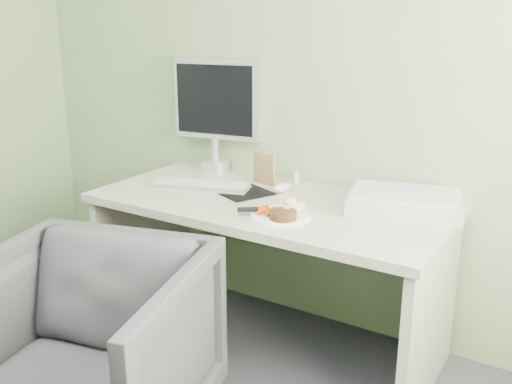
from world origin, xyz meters
The scene contains 15 objects.
wall_back centered at (0.00, 2.00, 1.35)m, with size 3.50×3.50×0.00m, color #85A070.
desk centered at (0.00, 1.62, 0.55)m, with size 1.60×0.75×0.73m.
plate centered at (0.16, 1.45, 0.74)m, with size 0.25×0.25×0.01m, color white.
steak centered at (0.20, 1.41, 0.76)m, with size 0.11×0.11×0.03m, color black.
potato_pile centered at (0.20, 1.49, 0.78)m, with size 0.12×0.09×0.07m, color tan.
carrot_heap centered at (0.11, 1.43, 0.76)m, with size 0.06×0.05×0.04m, color #DA5004.
steak_knife centered at (0.06, 1.43, 0.76)m, with size 0.19×0.16×0.02m.
mousepad centered at (-0.17, 1.67, 0.73)m, with size 0.25×0.22×0.00m, color black.
keyboard centered at (-0.38, 1.62, 0.75)m, with size 0.46×0.14×0.02m, color white.
computer_mouse centered at (-0.02, 1.78, 0.75)m, with size 0.06×0.11×0.04m, color white.
photo_frame centered at (-0.15, 1.84, 0.81)m, with size 0.13×0.01×0.16m, color #8A5C40.
eyedrop_bottle centered at (-0.02, 1.93, 0.76)m, with size 0.03×0.03×0.07m.
scanner centered at (0.56, 1.81, 0.77)m, with size 0.46×0.31×0.07m, color #BABDC2.
monitor centered at (-0.50, 1.94, 1.06)m, with size 0.49×0.16×0.59m.
desk_chair centered at (-0.21, 0.70, 0.37)m, with size 0.79×0.81×0.74m, color #323236.
Camera 1 is at (1.24, -0.48, 1.51)m, focal length 40.00 mm.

